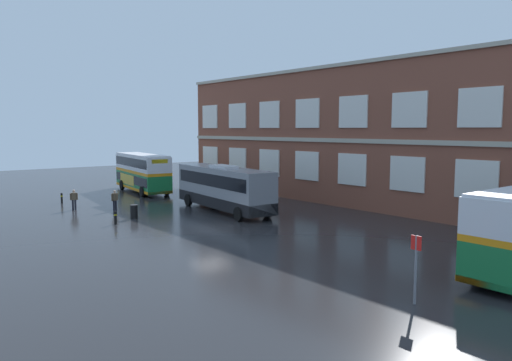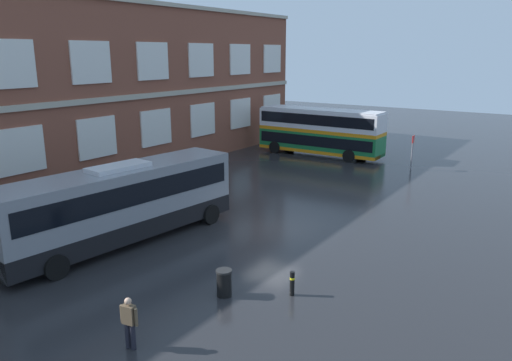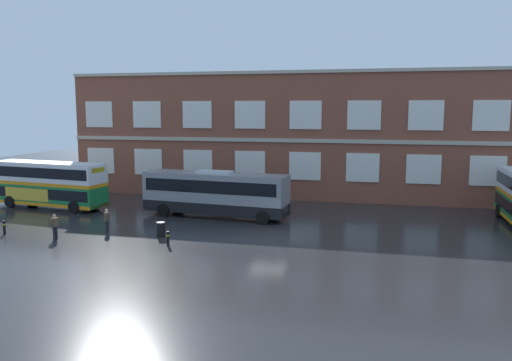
{
  "view_description": "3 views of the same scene",
  "coord_description": "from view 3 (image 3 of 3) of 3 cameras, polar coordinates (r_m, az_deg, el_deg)",
  "views": [
    {
      "loc": [
        27.49,
        -18.22,
        6.76
      ],
      "look_at": [
        0.73,
        3.34,
        3.15
      ],
      "focal_mm": 34.52,
      "sensor_mm": 36.0,
      "label": 1
    },
    {
      "loc": [
        -20.28,
        -12.66,
        8.8
      ],
      "look_at": [
        1.74,
        2.22,
        1.88
      ],
      "focal_mm": 34.64,
      "sensor_mm": 36.0,
      "label": 2
    },
    {
      "loc": [
        7.73,
        -34.72,
        8.79
      ],
      "look_at": [
        -1.72,
        3.42,
        3.33
      ],
      "focal_mm": 36.53,
      "sensor_mm": 36.0,
      "label": 3
    }
  ],
  "objects": [
    {
      "name": "safety_bollard_east",
      "position": [
        34.17,
        -9.62,
        -6.26
      ],
      "size": [
        0.19,
        0.19,
        0.95
      ],
      "color": "black",
      "rests_on": "ground"
    },
    {
      "name": "brick_terminal_building",
      "position": [
        53.28,
        6.06,
        4.88
      ],
      "size": [
        48.34,
        8.19,
        12.33
      ],
      "color": "brown",
      "rests_on": "ground"
    },
    {
      "name": "ground_plane",
      "position": [
        38.54,
        1.98,
        -5.28
      ],
      "size": [
        120.0,
        120.0,
        0.0
      ],
      "primitive_type": "plane",
      "color": "#232326"
    },
    {
      "name": "double_decker_near",
      "position": [
        49.83,
        -21.78,
        -0.32
      ],
      "size": [
        11.24,
        4.01,
        4.07
      ],
      "color": "#197038",
      "rests_on": "ground"
    },
    {
      "name": "touring_coach",
      "position": [
        42.37,
        -4.51,
        -1.46
      ],
      "size": [
        12.2,
        3.86,
        3.8
      ],
      "color": "gray",
      "rests_on": "ground"
    },
    {
      "name": "safety_bollard_west",
      "position": [
        40.85,
        -25.86,
        -4.62
      ],
      "size": [
        0.19,
        0.19,
        0.95
      ],
      "color": "black",
      "rests_on": "ground"
    },
    {
      "name": "second_passenger",
      "position": [
        37.9,
        -21.17,
        -4.6
      ],
      "size": [
        0.33,
        0.64,
        1.7
      ],
      "color": "black",
      "rests_on": "ground"
    },
    {
      "name": "station_litter_bin",
      "position": [
        36.59,
        -10.38,
        -5.29
      ],
      "size": [
        0.6,
        0.6,
        1.03
      ],
      "color": "black",
      "rests_on": "ground"
    },
    {
      "name": "waiting_passenger",
      "position": [
        38.69,
        -16.04,
        -4.13
      ],
      "size": [
        0.31,
        0.64,
        1.7
      ],
      "color": "black",
      "rests_on": "ground"
    }
  ]
}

